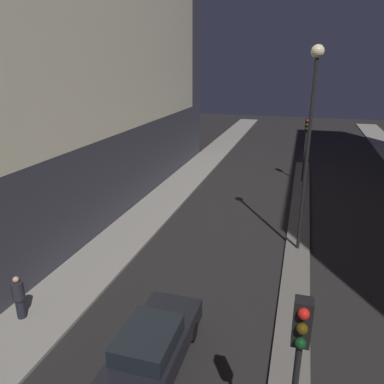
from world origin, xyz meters
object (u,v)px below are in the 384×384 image
street_lamp (311,116)px  pedestrian_on_left_sidewalk (19,297)px  car_left_lane (152,347)px  traffic_light_near (298,361)px  traffic_light_mid (306,136)px

street_lamp → pedestrian_on_left_sidewalk: (-9.31, -8.24, -5.58)m
street_lamp → car_left_lane: size_ratio=2.01×
traffic_light_near → pedestrian_on_left_sidewalk: (-9.31, 3.34, -2.67)m
traffic_light_near → traffic_light_mid: bearing=90.0°
traffic_light_mid → pedestrian_on_left_sidewalk: size_ratio=2.91×
car_left_lane → pedestrian_on_left_sidewalk: (-5.33, 0.76, 0.19)m
traffic_light_near → street_lamp: (0.00, 11.58, 2.91)m
traffic_light_mid → street_lamp: street_lamp is taller
traffic_light_mid → traffic_light_near: bearing=-90.0°
traffic_light_near → street_lamp: street_lamp is taller
traffic_light_mid → car_left_lane: traffic_light_mid is taller
traffic_light_near → traffic_light_mid: same height
pedestrian_on_left_sidewalk → car_left_lane: bearing=-8.1°
street_lamp → traffic_light_near: bearing=-90.0°
street_lamp → car_left_lane: bearing=-113.8°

